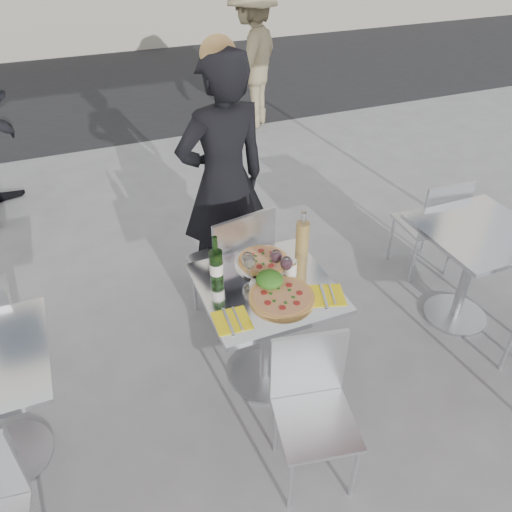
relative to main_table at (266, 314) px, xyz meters
name	(u,v)px	position (x,y,z in m)	size (l,w,h in m)	color
ground	(265,376)	(0.00, 0.00, -0.54)	(80.00, 80.00, 0.00)	slate
street_asphalt	(109,85)	(0.00, 6.50, -0.54)	(24.00, 5.00, 0.00)	black
main_table	(266,314)	(0.00, 0.00, 0.00)	(0.72, 0.72, 0.75)	#B7BABF
side_table_right	(473,256)	(1.50, 0.00, 0.00)	(0.72, 0.72, 0.75)	#B7BABF
chair_far	(236,260)	(0.01, 0.53, 0.03)	(0.51, 0.52, 0.95)	silver
chair_near	(312,399)	(-0.01, -0.60, -0.05)	(0.45, 0.45, 0.83)	silver
side_chair_rfar	(434,220)	(1.60, 0.52, -0.04)	(0.41, 0.42, 0.85)	silver
woman_diner	(224,183)	(0.09, 0.95, 0.36)	(0.66, 0.43, 1.80)	black
pedestrian_b	(253,58)	(1.53, 4.03, 0.31)	(1.10, 0.63, 1.70)	#93835E
pizza_near	(282,297)	(0.03, -0.13, 0.22)	(0.35, 0.35, 0.02)	tan
pizza_far	(263,261)	(0.06, 0.20, 0.23)	(0.33, 0.33, 0.03)	white
salad_plate	(270,281)	(0.02, -0.01, 0.25)	(0.22, 0.22, 0.09)	white
wine_bottle	(216,265)	(-0.24, 0.14, 0.32)	(0.07, 0.08, 0.29)	#254F1D
carafe	(302,238)	(0.31, 0.19, 0.33)	(0.08, 0.08, 0.29)	#E5BC61
sugar_shaker	(291,268)	(0.16, 0.03, 0.26)	(0.06, 0.06, 0.11)	white
wineglass_white_a	(249,263)	(-0.06, 0.09, 0.32)	(0.07, 0.07, 0.16)	white
wineglass_white_b	(248,260)	(-0.06, 0.12, 0.32)	(0.07, 0.07, 0.16)	white
wineglass_red_a	(286,264)	(0.12, 0.01, 0.32)	(0.07, 0.07, 0.16)	white
wineglass_red_b	(276,257)	(0.09, 0.09, 0.32)	(0.07, 0.07, 0.16)	white
napkin_left	(232,320)	(-0.27, -0.19, 0.21)	(0.19, 0.20, 0.01)	yellow
napkin_right	(327,295)	(0.27, -0.20, 0.21)	(0.23, 0.23, 0.01)	yellow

